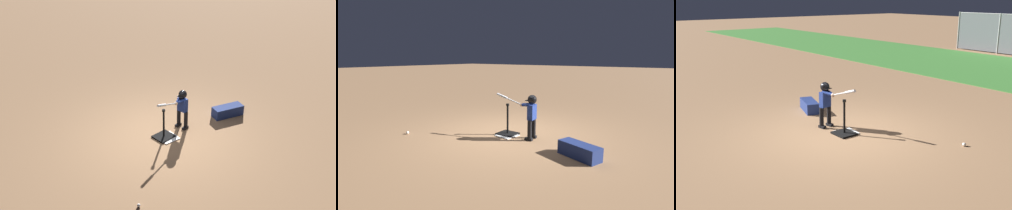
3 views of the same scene
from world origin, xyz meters
TOP-DOWN VIEW (x-y plane):
  - ground_plane at (0.00, 0.00)m, footprint 90.00×90.00m
  - home_plate at (-0.02, 0.15)m, footprint 0.49×0.49m
  - batting_tee at (0.04, 0.05)m, footprint 0.47×0.42m
  - batter_child at (-0.60, 0.03)m, footprint 1.05×0.34m
  - baseball at (2.07, 1.54)m, footprint 0.07×0.07m
  - bleachers_center at (-6.07, 15.22)m, footprint 3.57×1.95m
  - equipment_bag at (-1.97, 0.44)m, footprint 0.90×0.57m

SIDE VIEW (x-z plane):
  - ground_plane at x=0.00m, z-range 0.00..0.00m
  - home_plate at x=-0.02m, z-range 0.00..0.02m
  - baseball at x=2.07m, z-range 0.00..0.07m
  - batting_tee at x=0.04m, z-range -0.29..0.49m
  - equipment_bag at x=-1.97m, z-range 0.00..0.28m
  - bleachers_center at x=-6.07m, z-range -0.01..1.00m
  - batter_child at x=-0.60m, z-range 0.14..1.20m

